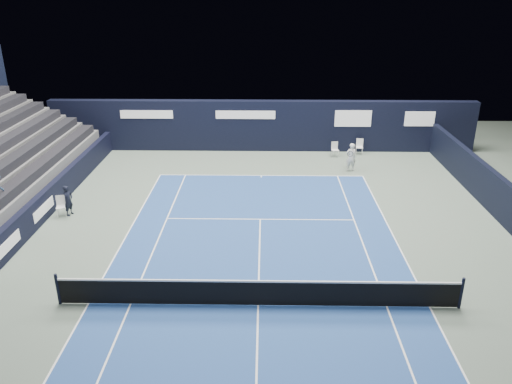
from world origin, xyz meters
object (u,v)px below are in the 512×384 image
folding_chair_back_a (335,148)px  folding_chair_back_b (360,145)px  tennis_player (351,157)px  tennis_net (258,292)px  line_judge_chair (61,204)px

folding_chair_back_a → folding_chair_back_b: bearing=9.4°
folding_chair_back_a → tennis_player: (0.54, -2.50, 0.28)m
tennis_net → tennis_player: tennis_player is taller
folding_chair_back_a → line_judge_chair: 15.78m
folding_chair_back_a → tennis_player: 2.58m
folding_chair_back_a → tennis_net: (-4.38, -15.27, -0.00)m
line_judge_chair → tennis_net: tennis_net is taller
folding_chair_back_b → tennis_player: bearing=-99.0°
folding_chair_back_b → tennis_player: size_ratio=0.60×
tennis_player → folding_chair_back_b: bearing=71.4°
folding_chair_back_b → line_judge_chair: 17.37m
folding_chair_back_b → tennis_net: size_ratio=0.07×
tennis_net → folding_chair_back_a: bearing=74.0°
folding_chair_back_a → line_judge_chair: size_ratio=0.99×
folding_chair_back_b → line_judge_chair: (-14.81, -9.07, -0.02)m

